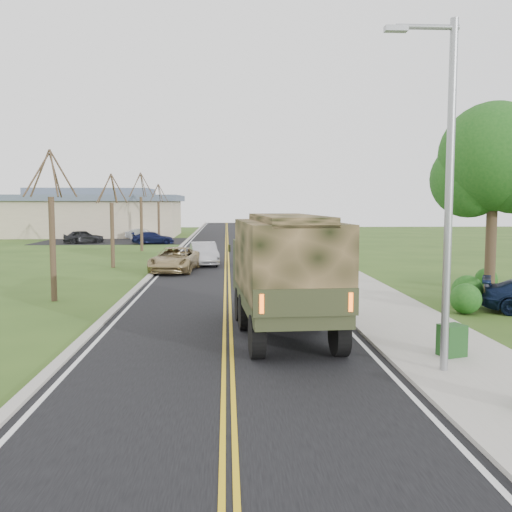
{
  "coord_description": "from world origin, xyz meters",
  "views": [
    {
      "loc": [
        -0.02,
        -13.17,
        3.96
      ],
      "look_at": [
        1.17,
        9.91,
        1.8
      ],
      "focal_mm": 40.0,
      "sensor_mm": 36.0,
      "label": 1
    }
  ],
  "objects": [
    {
      "name": "lot_car_silver",
      "position": [
        -9.19,
        49.33,
        0.58
      ],
      "size": [
        3.61,
        1.45,
        1.17
      ],
      "primitive_type": "imported",
      "rotation": [
        0.0,
        0.0,
        1.51
      ],
      "color": "#A9AAAE",
      "rests_on": "ground"
    },
    {
      "name": "bare_tree_a",
      "position": [
        -7.0,
        10.0,
        2.63
      ],
      "size": [
        1.93,
        2.26,
        6.08
      ],
      "color": "#38281C",
      "rests_on": "ground"
    },
    {
      "name": "bare_tree_c",
      "position": [
        -7.0,
        34.0,
        2.78
      ],
      "size": [
        2.04,
        2.39,
        6.42
      ],
      "color": "#38281C",
      "rests_on": "ground"
    },
    {
      "name": "utility_box_near",
      "position": [
        5.66,
        0.69,
        0.5
      ],
      "size": [
        0.73,
        0.66,
        0.8
      ],
      "primitive_type": "cube",
      "rotation": [
        0.0,
        0.0,
        0.32
      ],
      "color": "#194217",
      "rests_on": "sidewalk_right"
    },
    {
      "name": "suv_champagne",
      "position": [
        -3.0,
        19.63,
        0.7
      ],
      "size": [
        2.91,
        5.28,
        1.4
      ],
      "primitive_type": "imported",
      "rotation": [
        0.0,
        0.0,
        -0.12
      ],
      "color": "#978255",
      "rests_on": "ground"
    },
    {
      "name": "sedan_silver",
      "position": [
        -1.48,
        23.15,
        0.73
      ],
      "size": [
        2.12,
        4.57,
        1.45
      ],
      "primitive_type": "imported",
      "rotation": [
        0.0,
        0.0,
        0.14
      ],
      "color": "silver",
      "rests_on": "ground"
    },
    {
      "name": "lot_car_dark",
      "position": [
        -13.97,
        43.1,
        0.66
      ],
      "size": [
        4.17,
        2.72,
        1.32
      ],
      "primitive_type": "imported",
      "rotation": [
        0.0,
        0.0,
        1.9
      ],
      "color": "black",
      "rests_on": "ground"
    },
    {
      "name": "military_truck",
      "position": [
        1.67,
        3.54,
        2.07
      ],
      "size": [
        2.94,
        7.39,
        3.61
      ],
      "rotation": [
        0.0,
        0.0,
        0.06
      ],
      "color": "black",
      "rests_on": "ground"
    },
    {
      "name": "curb_right",
      "position": [
        4.15,
        40.0,
        0.06
      ],
      "size": [
        0.3,
        120.0,
        0.12
      ],
      "primitive_type": "cube",
      "color": "#9E998E",
      "rests_on": "ground"
    },
    {
      "name": "leafy_tree",
      "position": [
        11.0,
        10.01,
        5.49
      ],
      "size": [
        4.83,
        4.5,
        8.1
      ],
      "color": "#38281C",
      "rests_on": "ground"
    },
    {
      "name": "sidewalk_right",
      "position": [
        5.9,
        40.0,
        0.05
      ],
      "size": [
        3.2,
        120.0,
        0.1
      ],
      "primitive_type": "cube",
      "color": "#9E998E",
      "rests_on": "ground"
    },
    {
      "name": "commercial_building",
      "position": [
        -15.98,
        55.97,
        2.69
      ],
      "size": [
        25.5,
        21.5,
        5.65
      ],
      "color": "tan",
      "rests_on": "ground"
    },
    {
      "name": "road",
      "position": [
        0.0,
        40.0,
        0.01
      ],
      "size": [
        8.0,
        120.0,
        0.01
      ],
      "primitive_type": "cube",
      "color": "black",
      "rests_on": "ground"
    },
    {
      "name": "street_light",
      "position": [
        4.9,
        -0.5,
        4.43
      ],
      "size": [
        1.65,
        0.22,
        8.0
      ],
      "color": "gray",
      "rests_on": "ground"
    },
    {
      "name": "bare_tree_b",
      "position": [
        -7.0,
        22.0,
        2.48
      ],
      "size": [
        1.83,
        2.14,
        5.73
      ],
      "color": "#38281C",
      "rests_on": "ground"
    },
    {
      "name": "ground",
      "position": [
        0.0,
        0.0,
        0.0
      ],
      "size": [
        160.0,
        160.0,
        0.0
      ],
      "primitive_type": "plane",
      "color": "#2B4617",
      "rests_on": "ground"
    },
    {
      "name": "lot_car_navy",
      "position": [
        -7.12,
        42.0,
        0.59
      ],
      "size": [
        4.25,
        2.27,
        1.17
      ],
      "primitive_type": "imported",
      "rotation": [
        0.0,
        0.0,
        1.73
      ],
      "color": "black",
      "rests_on": "ground"
    },
    {
      "name": "curb_left",
      "position": [
        -4.15,
        40.0,
        0.05
      ],
      "size": [
        0.3,
        120.0,
        0.1
      ],
      "primitive_type": "cube",
      "color": "#9E998E",
      "rests_on": "ground"
    },
    {
      "name": "bare_tree_d",
      "position": [
        -7.0,
        46.0,
        2.55
      ],
      "size": [
        1.88,
        2.2,
        5.91
      ],
      "color": "#38281C",
      "rests_on": "ground"
    }
  ]
}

